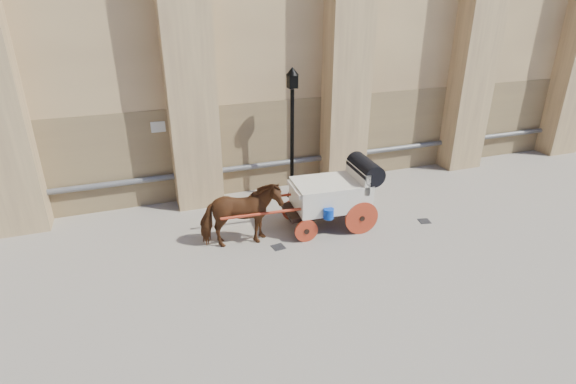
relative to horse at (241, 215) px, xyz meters
name	(u,v)px	position (x,y,z in m)	size (l,w,h in m)	color
ground	(263,253)	(0.39, -0.59, -0.88)	(90.00, 90.00, 0.00)	gray
horse	(241,215)	(0.00, 0.00, 0.00)	(0.95, 2.08, 1.76)	#572C17
carriage	(335,192)	(2.78, 0.17, 0.17)	(4.54, 1.64, 1.96)	black
street_lamp	(292,131)	(2.34, 2.49, 1.35)	(0.39, 0.39, 4.17)	black
drain_grate_near	(278,247)	(0.86, -0.45, -0.87)	(0.32, 0.32, 0.01)	black
drain_grate_far	(424,221)	(5.39, -0.52, -0.87)	(0.32, 0.32, 0.01)	black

